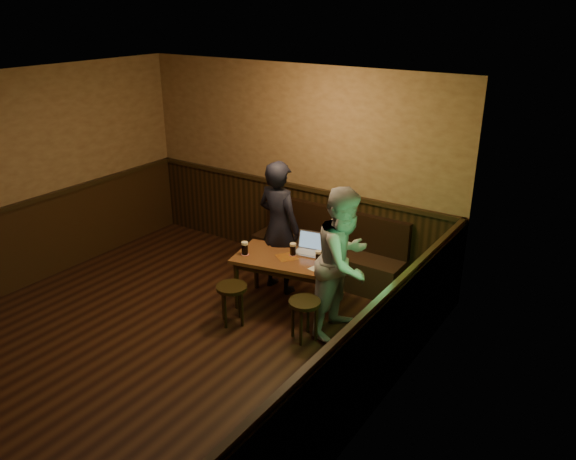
% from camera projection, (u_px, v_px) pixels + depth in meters
% --- Properties ---
extents(room, '(5.04, 6.04, 2.84)m').
position_uv_depth(room, '(146.00, 246.00, 5.80)').
color(room, black).
rests_on(room, ground).
extents(bench, '(2.20, 0.50, 0.95)m').
position_uv_depth(bench, '(328.00, 255.00, 7.71)').
color(bench, black).
rests_on(bench, ground).
extents(pub_table, '(1.37, 0.96, 0.67)m').
position_uv_depth(pub_table, '(287.00, 264.00, 6.84)').
color(pub_table, '#583119').
rests_on(pub_table, ground).
extents(stool_left, '(0.37, 0.37, 0.49)m').
position_uv_depth(stool_left, '(232.00, 293.00, 6.53)').
color(stool_left, black).
rests_on(stool_left, ground).
extents(stool_right, '(0.44, 0.44, 0.48)m').
position_uv_depth(stool_right, '(305.00, 308.00, 6.22)').
color(stool_right, black).
rests_on(stool_right, ground).
extents(pint_left, '(0.11, 0.11, 0.17)m').
position_uv_depth(pint_left, '(245.00, 248.00, 6.85)').
color(pint_left, '#A31428').
rests_on(pint_left, pub_table).
extents(pint_mid, '(0.10, 0.10, 0.16)m').
position_uv_depth(pint_mid, '(293.00, 249.00, 6.83)').
color(pint_mid, '#A31428').
rests_on(pint_mid, pub_table).
extents(pint_right, '(0.10, 0.10, 0.15)m').
position_uv_depth(pint_right, '(318.00, 257.00, 6.64)').
color(pint_right, '#A31428').
rests_on(pint_right, pub_table).
extents(laptop, '(0.39, 0.34, 0.24)m').
position_uv_depth(laptop, '(310.00, 247.00, 6.92)').
color(laptop, silver).
rests_on(laptop, pub_table).
extents(menu, '(0.25, 0.19, 0.00)m').
position_uv_depth(menu, '(319.00, 270.00, 6.48)').
color(menu, silver).
rests_on(menu, pub_table).
extents(person_suit, '(0.68, 0.50, 1.75)m').
position_uv_depth(person_suit, '(279.00, 227.00, 7.16)').
color(person_suit, black).
rests_on(person_suit, ground).
extents(person_grey, '(0.68, 0.86, 1.73)m').
position_uv_depth(person_grey, '(344.00, 262.00, 6.22)').
color(person_grey, '#939398').
rests_on(person_grey, ground).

